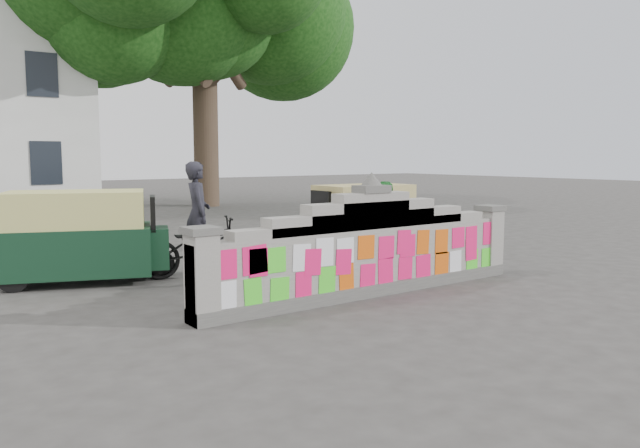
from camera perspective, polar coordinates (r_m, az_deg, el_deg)
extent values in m
plane|color=#383533|center=(10.35, 4.65, -6.45)|extent=(100.00, 100.00, 0.00)
cube|color=#4C4C49|center=(10.33, 4.65, -5.91)|extent=(6.40, 0.42, 0.20)
cube|color=gray|center=(10.23, 4.68, -3.17)|extent=(6.40, 0.32, 1.00)
cube|color=gray|center=(10.16, 4.70, 0.00)|extent=(5.20, 0.32, 0.14)
cube|color=gray|center=(10.15, 4.71, 0.40)|extent=(4.00, 0.32, 0.28)
cube|color=gray|center=(10.14, 4.71, 0.85)|extent=(2.60, 0.32, 0.44)
cube|color=gray|center=(10.13, 4.72, 1.24)|extent=(1.40, 0.32, 0.58)
cube|color=#4C4C49|center=(10.11, 4.73, 3.22)|extent=(0.55, 0.36, 0.12)
cone|color=#4C4C49|center=(10.10, 4.74, 4.12)|extent=(0.36, 0.36, 0.22)
cube|color=gray|center=(8.57, -10.73, -4.98)|extent=(0.36, 0.40, 1.24)
cube|color=#4C4C49|center=(8.47, -10.82, -0.60)|extent=(0.44, 0.44, 0.10)
cube|color=gray|center=(12.41, 15.21, -1.61)|extent=(0.36, 0.40, 1.24)
cube|color=#4C4C49|center=(12.34, 15.30, 1.43)|extent=(0.44, 0.44, 0.10)
cylinder|color=#38281E|center=(28.55, -10.39, 7.65)|extent=(1.10, 1.10, 6.00)
ellipsoid|color=#0F380C|center=(29.32, -10.63, 19.45)|extent=(12.00, 10.00, 6.00)
imported|color=black|center=(11.88, -11.05, -2.11)|extent=(2.28, 1.37, 1.13)
imported|color=#212129|center=(11.83, -11.09, -0.23)|extent=(0.65, 0.81, 1.92)
imported|color=#227E2E|center=(13.22, 6.11, 0.13)|extent=(1.05, 1.07, 1.73)
cube|color=#11331F|center=(11.99, -21.31, -2.26)|extent=(2.88, 2.21, 0.85)
cube|color=#D4D071|center=(11.91, -21.46, 1.28)|extent=(2.66, 2.08, 0.64)
cube|color=#11331F|center=(11.93, -14.96, -2.09)|extent=(0.76, 0.89, 0.74)
cube|color=black|center=(11.85, -15.05, 0.96)|extent=(0.35, 0.72, 0.64)
cylinder|color=black|center=(11.98, -14.41, -3.58)|extent=(0.54, 0.31, 0.53)
cylinder|color=black|center=(11.62, -26.25, -4.34)|extent=(0.54, 0.31, 0.53)
cylinder|color=black|center=(12.75, -25.27, -3.40)|extent=(0.54, 0.31, 0.53)
cube|color=black|center=(15.09, 4.02, -0.26)|extent=(2.47, 1.38, 0.81)
cube|color=tan|center=(15.02, 4.04, 2.44)|extent=(2.27, 1.32, 0.61)
cube|color=black|center=(14.32, 0.08, -0.60)|extent=(0.53, 0.72, 0.71)
cube|color=black|center=(14.26, 0.08, 1.84)|extent=(0.10, 0.71, 0.61)
cylinder|color=black|center=(14.30, -0.25, -1.84)|extent=(0.51, 0.13, 0.51)
cylinder|color=black|center=(16.13, 5.27, -0.94)|extent=(0.51, 0.13, 0.51)
cylinder|color=black|center=(15.31, 7.99, -1.36)|extent=(0.51, 0.13, 0.51)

